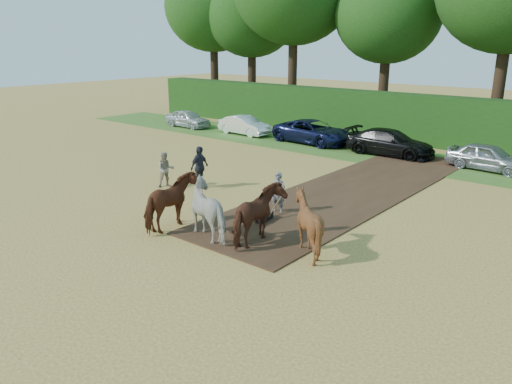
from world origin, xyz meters
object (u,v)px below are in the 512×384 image
Objects in this scene: spectator_far at (200,167)px; parked_cars at (404,146)px; plough_team at (237,212)px; spectator_near at (166,170)px.

spectator_far is 0.05× the size of parked_cars.
plough_team reaches higher than spectator_far.
spectator_far is at bearing -111.71° from parked_cars.
spectator_near is 1.50m from spectator_far.
parked_cars is at bearing -28.01° from spectator_far.
spectator_far is at bearing -22.09° from spectator_near.
plough_team is (5.20, -3.34, 0.01)m from spectator_far.
spectator_near is 0.85× the size of spectator_far.
parked_cars is at bearing 7.53° from spectator_near.
spectator_near reaches higher than parked_cars.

